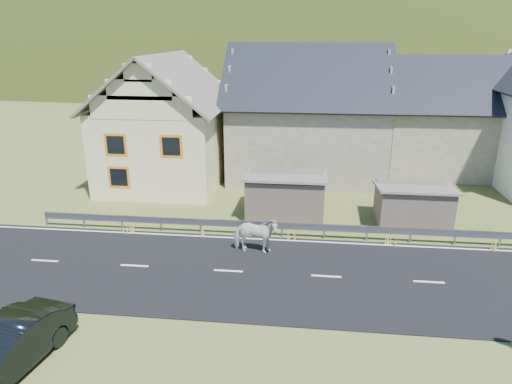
# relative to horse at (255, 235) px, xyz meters

# --- Properties ---
(ground) EXTENTS (160.00, 160.00, 0.00)m
(ground) POSITION_rel_horse_xyz_m (3.09, -1.78, -0.89)
(ground) COLOR #47501B
(ground) RESTS_ON ground
(road) EXTENTS (60.00, 7.00, 0.04)m
(road) POSITION_rel_horse_xyz_m (3.09, -1.78, -0.87)
(road) COLOR black
(road) RESTS_ON ground
(lane_markings) EXTENTS (60.00, 6.60, 0.01)m
(lane_markings) POSITION_rel_horse_xyz_m (3.09, -1.78, -0.85)
(lane_markings) COLOR silver
(lane_markings) RESTS_ON road
(guardrail) EXTENTS (28.10, 0.09, 0.75)m
(guardrail) POSITION_rel_horse_xyz_m (3.09, 1.90, -0.33)
(guardrail) COLOR #93969B
(guardrail) RESTS_ON ground
(shed_left) EXTENTS (4.30, 3.30, 2.40)m
(shed_left) POSITION_rel_horse_xyz_m (1.09, 4.72, 0.21)
(shed_left) COLOR brown
(shed_left) RESTS_ON ground
(shed_right) EXTENTS (3.80, 2.90, 2.20)m
(shed_right) POSITION_rel_horse_xyz_m (7.59, 4.22, 0.11)
(shed_right) COLOR brown
(shed_right) RESTS_ON ground
(house_cream) EXTENTS (7.80, 9.80, 8.30)m
(house_cream) POSITION_rel_horse_xyz_m (-6.92, 10.22, 3.46)
(house_cream) COLOR #F8E8AD
(house_cream) RESTS_ON ground
(house_stone_a) EXTENTS (10.80, 9.80, 8.90)m
(house_stone_a) POSITION_rel_horse_xyz_m (2.09, 13.22, 3.74)
(house_stone_a) COLOR tan
(house_stone_a) RESTS_ON ground
(house_stone_b) EXTENTS (9.80, 8.80, 8.10)m
(house_stone_b) POSITION_rel_horse_xyz_m (12.09, 15.22, 3.34)
(house_stone_b) COLOR tan
(house_stone_b) RESTS_ON ground
(mountain) EXTENTS (440.00, 280.00, 260.00)m
(mountain) POSITION_rel_horse_xyz_m (8.09, 178.22, -20.89)
(mountain) COLOR #273912
(mountain) RESTS_ON ground
(conifer_patch) EXTENTS (76.00, 50.00, 28.00)m
(conifer_patch) POSITION_rel_horse_xyz_m (-51.91, 108.22, 5.11)
(conifer_patch) COLOR black
(conifer_patch) RESTS_ON ground
(horse) EXTENTS (1.01, 2.06, 1.71)m
(horse) POSITION_rel_horse_xyz_m (0.00, 0.00, 0.00)
(horse) COLOR beige
(horse) RESTS_ON road
(car) EXTENTS (2.29, 4.66, 1.47)m
(car) POSITION_rel_horse_xyz_m (-6.28, -8.25, -0.16)
(car) COLOR black
(car) RESTS_ON ground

